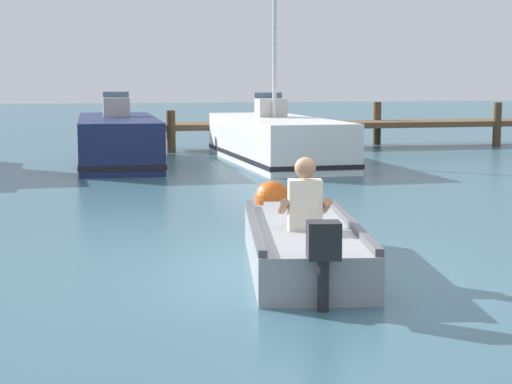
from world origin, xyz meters
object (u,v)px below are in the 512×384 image
Objects in this scene: moored_boat_navy at (118,141)px; moored_boat_white at (276,141)px; rowboat_with_person at (302,244)px; mooring_buoy at (273,199)px.

moored_boat_white is (3.67, -0.51, -0.01)m from moored_boat_navy.
moored_boat_navy reaches higher than rowboat_with_person.
moored_boat_white is 12.09× the size of mooring_buoy.
moored_boat_navy is at bearing 172.01° from moored_boat_white.
moored_boat_navy is (-1.20, 11.44, 0.27)m from rowboat_with_person.
mooring_buoy is (1.68, -8.20, -0.26)m from moored_boat_navy.
moored_boat_navy is at bearing 101.56° from mooring_buoy.
mooring_buoy is at bearing 81.56° from rowboat_with_person.
moored_boat_navy is at bearing 95.97° from rowboat_with_person.
moored_boat_navy reaches higher than mooring_buoy.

